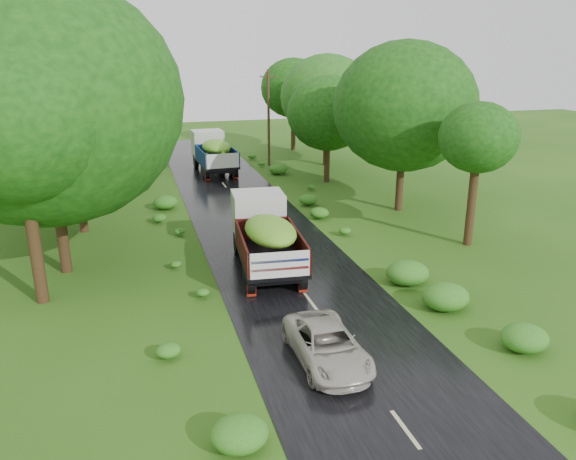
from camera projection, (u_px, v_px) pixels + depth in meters
name	position (u px, v px, depth m)	size (l,w,h in m)	color
ground	(348.00, 353.00, 18.23)	(120.00, 120.00, 0.00)	#244E10
road	(303.00, 291.00, 22.80)	(6.50, 80.00, 0.02)	black
road_lines	(296.00, 281.00, 23.71)	(0.12, 69.60, 0.00)	#BFB78C
truck_near	(265.00, 232.00, 24.88)	(3.00, 7.09, 2.91)	black
truck_far	(213.00, 151.00, 43.99)	(2.77, 7.14, 2.96)	black
car	(327.00, 345.00, 17.52)	(1.94, 4.21, 1.17)	#B8B1A4
utility_pole	(269.00, 117.00, 45.48)	(1.31, 0.52, 7.74)	#382616
trees_left	(56.00, 98.00, 32.04)	(7.93, 31.88, 9.72)	black
trees_right	(347.00, 103.00, 39.96)	(5.61, 31.40, 8.01)	black
shrubs	(254.00, 220.00, 30.92)	(11.90, 44.00, 0.70)	#246B19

